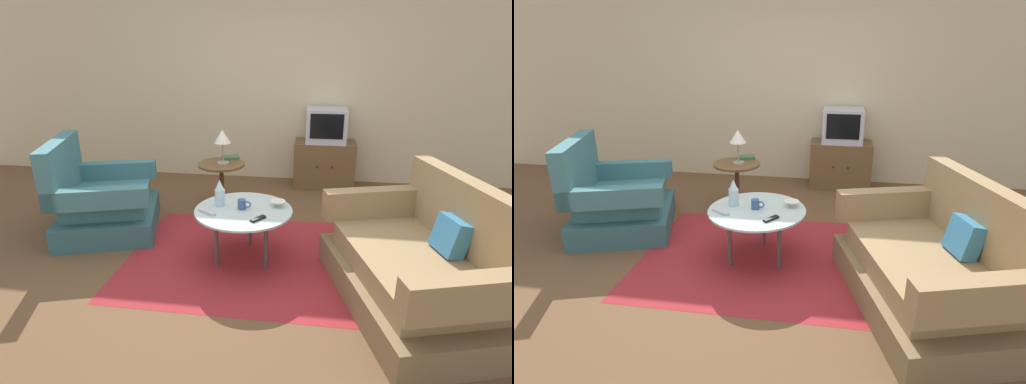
% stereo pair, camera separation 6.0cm
% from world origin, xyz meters
% --- Properties ---
extents(ground_plane, '(16.00, 16.00, 0.00)m').
position_xyz_m(ground_plane, '(0.00, 0.00, 0.00)').
color(ground_plane, brown).
extents(back_wall, '(9.00, 0.12, 2.70)m').
position_xyz_m(back_wall, '(0.00, 2.40, 1.35)').
color(back_wall, '#CCB78E').
rests_on(back_wall, ground).
extents(area_rug, '(2.09, 1.72, 0.00)m').
position_xyz_m(area_rug, '(-0.02, 0.02, 0.00)').
color(area_rug, maroon).
rests_on(area_rug, ground).
extents(armchair, '(1.18, 1.23, 0.96)m').
position_xyz_m(armchair, '(-1.56, 0.38, 0.31)').
color(armchair, '#325C60').
rests_on(armchair, ground).
extents(couch, '(1.31, 1.71, 0.93)m').
position_xyz_m(couch, '(1.38, -0.46, 0.31)').
color(couch, brown).
rests_on(couch, ground).
extents(coffee_table, '(0.86, 0.86, 0.48)m').
position_xyz_m(coffee_table, '(-0.02, 0.02, 0.44)').
color(coffee_table, '#B2C6C1').
rests_on(coffee_table, ground).
extents(side_table, '(0.53, 0.53, 0.56)m').
position_xyz_m(side_table, '(-0.46, 1.11, 0.40)').
color(side_table, brown).
rests_on(side_table, ground).
extents(tv_stand, '(0.79, 0.47, 0.62)m').
position_xyz_m(tv_stand, '(0.72, 2.08, 0.31)').
color(tv_stand, brown).
rests_on(tv_stand, ground).
extents(television, '(0.51, 0.44, 0.43)m').
position_xyz_m(television, '(0.72, 2.08, 0.83)').
color(television, '#B7B7BC').
rests_on(television, tv_stand).
extents(table_lamp, '(0.19, 0.19, 0.39)m').
position_xyz_m(table_lamp, '(-0.44, 1.10, 0.85)').
color(table_lamp, '#9E937A').
rests_on(table_lamp, side_table).
extents(vase, '(0.09, 0.09, 0.24)m').
position_xyz_m(vase, '(-0.24, 0.08, 0.59)').
color(vase, silver).
rests_on(vase, coffee_table).
extents(mug, '(0.12, 0.07, 0.09)m').
position_xyz_m(mug, '(-0.03, 0.03, 0.52)').
color(mug, '#335184').
rests_on(mug, coffee_table).
extents(bowl, '(0.13, 0.13, 0.05)m').
position_xyz_m(bowl, '(0.27, 0.13, 0.50)').
color(bowl, silver).
rests_on(bowl, coffee_table).
extents(tv_remote_dark, '(0.13, 0.14, 0.02)m').
position_xyz_m(tv_remote_dark, '(0.14, -0.17, 0.49)').
color(tv_remote_dark, black).
rests_on(tv_remote_dark, coffee_table).
extents(tv_remote_silver, '(0.17, 0.13, 0.02)m').
position_xyz_m(tv_remote_silver, '(-0.31, -0.11, 0.49)').
color(tv_remote_silver, '#B2B2B7').
rests_on(tv_remote_silver, coffee_table).
extents(book, '(0.23, 0.19, 0.03)m').
position_xyz_m(book, '(-0.39, 1.30, 0.57)').
color(book, '#3D663D').
rests_on(book, side_table).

